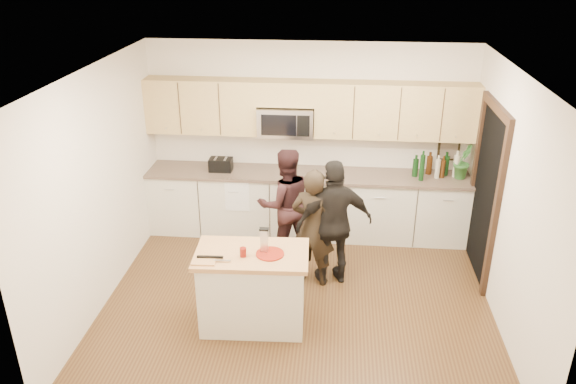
# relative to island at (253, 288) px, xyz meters

# --- Properties ---
(floor) EXTENTS (4.50, 4.50, 0.00)m
(floor) POSITION_rel_island_xyz_m (0.45, 0.49, -0.45)
(floor) COLOR brown
(floor) RESTS_ON ground
(room_shell) EXTENTS (4.52, 4.02, 2.71)m
(room_shell) POSITION_rel_island_xyz_m (0.45, 0.49, 1.28)
(room_shell) COLOR beige
(room_shell) RESTS_ON ground
(back_cabinetry) EXTENTS (4.50, 0.66, 0.94)m
(back_cabinetry) POSITION_rel_island_xyz_m (0.45, 2.18, 0.02)
(back_cabinetry) COLOR beige
(back_cabinetry) RESTS_ON ground
(upper_cabinetry) EXTENTS (4.50, 0.33, 0.75)m
(upper_cabinetry) POSITION_rel_island_xyz_m (0.49, 2.32, 1.39)
(upper_cabinetry) COLOR tan
(upper_cabinetry) RESTS_ON ground
(microwave) EXTENTS (0.76, 0.41, 0.40)m
(microwave) POSITION_rel_island_xyz_m (0.14, 2.28, 1.20)
(microwave) COLOR silver
(microwave) RESTS_ON ground
(doorway) EXTENTS (0.06, 1.25, 2.20)m
(doorway) POSITION_rel_island_xyz_m (2.68, 1.39, 0.70)
(doorway) COLOR black
(doorway) RESTS_ON ground
(framed_picture) EXTENTS (0.30, 0.03, 0.38)m
(framed_picture) POSITION_rel_island_xyz_m (2.40, 2.47, 0.83)
(framed_picture) COLOR black
(framed_picture) RESTS_ON ground
(dish_towel) EXTENTS (0.34, 0.60, 0.48)m
(dish_towel) POSITION_rel_island_xyz_m (-0.50, 1.99, 0.35)
(dish_towel) COLOR white
(dish_towel) RESTS_ON ground
(island) EXTENTS (1.23, 0.75, 0.90)m
(island) POSITION_rel_island_xyz_m (0.00, 0.00, 0.00)
(island) COLOR beige
(island) RESTS_ON ground
(red_plate) EXTENTS (0.30, 0.30, 0.02)m
(red_plate) POSITION_rel_island_xyz_m (0.20, -0.02, 0.45)
(red_plate) COLOR maroon
(red_plate) RESTS_ON island
(box_grater) EXTENTS (0.10, 0.06, 0.27)m
(box_grater) POSITION_rel_island_xyz_m (0.13, 0.02, 0.60)
(box_grater) COLOR silver
(box_grater) RESTS_ON red_plate
(drink_glass) EXTENTS (0.07, 0.07, 0.10)m
(drink_glass) POSITION_rel_island_xyz_m (-0.08, -0.08, 0.50)
(drink_glass) COLOR maroon
(drink_glass) RESTS_ON island
(cutting_board) EXTENTS (0.25, 0.22, 0.02)m
(cutting_board) POSITION_rel_island_xyz_m (-0.46, -0.21, 0.45)
(cutting_board) COLOR tan
(cutting_board) RESTS_ON island
(tongs) EXTENTS (0.27, 0.04, 0.02)m
(tongs) POSITION_rel_island_xyz_m (-0.41, -0.17, 0.47)
(tongs) COLOR black
(tongs) RESTS_ON cutting_board
(knife) EXTENTS (0.18, 0.03, 0.01)m
(knife) POSITION_rel_island_xyz_m (-0.27, -0.22, 0.47)
(knife) COLOR silver
(knife) RESTS_ON cutting_board
(toaster) EXTENTS (0.32, 0.21, 0.18)m
(toaster) POSITION_rel_island_xyz_m (-0.77, 2.16, 0.57)
(toaster) COLOR black
(toaster) RESTS_ON back_cabinetry
(bottle_cluster) EXTENTS (0.64, 0.32, 0.42)m
(bottle_cluster) POSITION_rel_island_xyz_m (2.22, 2.21, 0.66)
(bottle_cluster) COLOR black
(bottle_cluster) RESTS_ON back_cabinetry
(orchid) EXTENTS (0.33, 0.34, 0.48)m
(orchid) POSITION_rel_island_xyz_m (2.55, 2.21, 0.73)
(orchid) COLOR #2F6629
(orchid) RESTS_ON back_cabinetry
(woman_left) EXTENTS (0.62, 0.49, 1.50)m
(woman_left) POSITION_rel_island_xyz_m (0.60, 0.92, 0.30)
(woman_left) COLOR black
(woman_left) RESTS_ON ground
(woman_center) EXTENTS (0.90, 0.80, 1.52)m
(woman_center) POSITION_rel_island_xyz_m (0.21, 1.51, 0.31)
(woman_center) COLOR black
(woman_center) RESTS_ON ground
(woman_right) EXTENTS (1.02, 0.66, 1.61)m
(woman_right) POSITION_rel_island_xyz_m (0.86, 0.94, 0.35)
(woman_right) COLOR black
(woman_right) RESTS_ON ground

